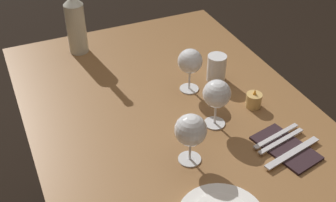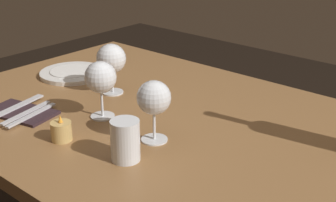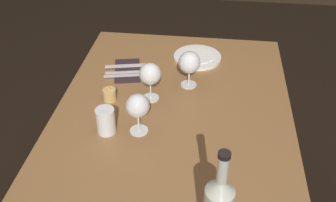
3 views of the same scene
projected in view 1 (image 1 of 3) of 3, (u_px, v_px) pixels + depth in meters
name	position (u px, v px, depth m)	size (l,w,h in m)	color
dining_table	(172.00, 134.00, 1.49)	(1.30, 0.90, 0.74)	olive
wine_glass_left	(191.00, 131.00, 1.20)	(0.09, 0.09, 0.15)	white
wine_glass_right	(190.00, 62.00, 1.48)	(0.08, 0.08, 0.16)	white
wine_glass_centre	(217.00, 94.00, 1.33)	(0.09, 0.09, 0.16)	white
wine_bottle	(76.00, 23.00, 1.68)	(0.07, 0.07, 0.32)	silver
water_tumbler	(216.00, 69.00, 1.57)	(0.07, 0.07, 0.10)	white
votive_candle	(254.00, 101.00, 1.45)	(0.05, 0.05, 0.07)	#DBB266
folded_napkin	(286.00, 148.00, 1.30)	(0.21, 0.15, 0.01)	#2D1E23
fork_inner	(281.00, 141.00, 1.31)	(0.05, 0.18, 0.00)	silver
fork_outer	(276.00, 136.00, 1.33)	(0.05, 0.18, 0.00)	silver
table_knife	(292.00, 153.00, 1.27)	(0.06, 0.21, 0.00)	silver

